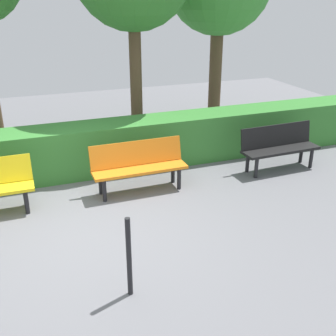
{
  "coord_description": "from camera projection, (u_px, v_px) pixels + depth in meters",
  "views": [
    {
      "loc": [
        0.7,
        5.43,
        3.21
      ],
      "look_at": [
        -1.48,
        -0.42,
        0.55
      ],
      "focal_mm": 44.11,
      "sensor_mm": 36.0,
      "label": 1
    }
  ],
  "objects": [
    {
      "name": "bench_orange",
      "position": [
        139.0,
        164.0,
        7.11
      ],
      "size": [
        1.64,
        0.48,
        0.86
      ],
      "rotation": [
        0.0,
        0.0,
        0.01
      ],
      "color": "orange",
      "rests_on": "ground_plane"
    },
    {
      "name": "ground_plane",
      "position": [
        85.0,
        226.0,
        6.16
      ],
      "size": [
        18.11,
        18.11,
        0.0
      ],
      "primitive_type": "plane",
      "color": "slate"
    },
    {
      "name": "railing_post_mid",
      "position": [
        129.0,
        257.0,
        4.58
      ],
      "size": [
        0.06,
        0.06,
        1.0
      ],
      "primitive_type": "cylinder",
      "color": "black",
      "rests_on": "ground_plane"
    },
    {
      "name": "hedge_row",
      "position": [
        128.0,
        145.0,
        8.07
      ],
      "size": [
        14.11,
        0.78,
        0.94
      ],
      "primitive_type": "cube",
      "color": "#387F33",
      "rests_on": "ground_plane"
    },
    {
      "name": "bench_black",
      "position": [
        279.0,
        145.0,
        7.99
      ],
      "size": [
        1.59,
        0.51,
        0.86
      ],
      "rotation": [
        0.0,
        0.0,
        0.04
      ],
      "color": "black",
      "rests_on": "ground_plane"
    }
  ]
}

